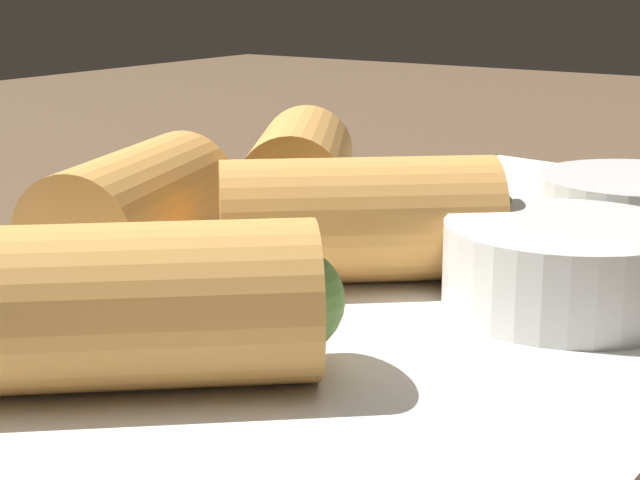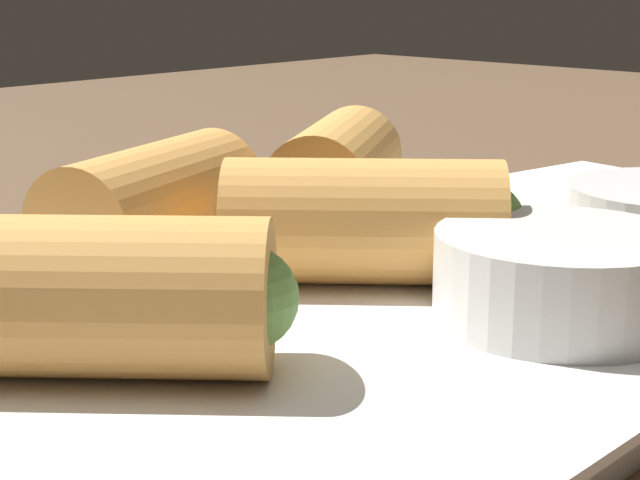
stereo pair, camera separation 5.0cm
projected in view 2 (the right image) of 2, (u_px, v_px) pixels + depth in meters
table_surface at (257, 344)px, 36.80cm from camera, size 180.00×140.00×2.00cm
serving_plate at (320, 311)px, 34.75cm from camera, size 33.88×25.44×1.50cm
roll_front_left at (377, 222)px, 34.84cm from camera, size 8.98×9.59×4.12cm
roll_front_right at (339, 167)px, 44.39cm from camera, size 9.89×8.17×4.12cm
roll_back_left at (159, 201)px, 37.95cm from camera, size 10.00×6.81×4.12cm
roll_back_right at (109, 296)px, 26.93cm from camera, size 9.02×9.56×4.12cm
dipping_bowl_near at (561, 273)px, 31.13cm from camera, size 7.47×7.47×2.67cm
spoon at (6, 247)px, 43.85cm from camera, size 18.14×9.57×1.10cm
napkin at (588, 193)px, 55.16cm from camera, size 13.33×11.84×0.60cm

